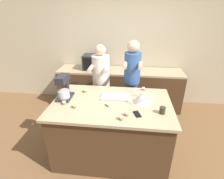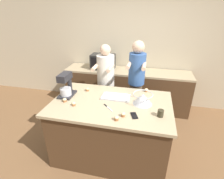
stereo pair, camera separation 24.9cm
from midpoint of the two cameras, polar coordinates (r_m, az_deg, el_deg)
The scene contains 19 objects.
ground_plane at distance 3.10m, azimuth -2.56°, elevation -19.58°, with size 16.00×16.00×0.00m, color brown.
back_wall at distance 4.17m, azimuth 1.28°, elevation 13.80°, with size 10.00×0.06×2.70m.
island_counter at distance 2.78m, azimuth -2.75°, elevation -12.69°, with size 1.72×1.10×0.94m.
back_counter at distance 4.12m, azimuth 0.69°, elevation 0.42°, with size 2.80×0.60×0.90m.
person_left at distance 3.31m, azimuth -5.68°, elevation 1.37°, with size 0.33×0.50×1.61m.
person_right at distance 3.22m, azimuth 4.23°, elevation 1.91°, with size 0.31×0.49×1.69m.
stand_mixer at distance 2.70m, azimuth -17.99°, elevation 0.32°, with size 0.20×0.30×0.36m.
mixing_bowl at distance 2.51m, azimuth 7.22°, elevation -2.47°, with size 0.28×0.28×0.16m.
baking_tray at distance 2.64m, azimuth -1.68°, elevation -2.36°, with size 0.43×0.23×0.04m.
microwave_oven at distance 3.99m, azimuth -7.32°, elevation 8.82°, with size 0.52×0.33×0.33m.
cell_phone at distance 2.26m, azimuth 5.09°, elevation -8.09°, with size 0.12×0.16×0.01m.
drinking_glass at distance 2.31m, azimuth 13.20°, elevation -6.71°, with size 0.08×0.08×0.09m.
knife at distance 2.40m, azimuth -3.92°, elevation -5.90°, with size 0.17×0.17×0.01m.
cupcake_0 at distance 2.46m, azimuth -15.09°, elevation -5.28°, with size 0.06×0.06×0.05m.
cupcake_1 at distance 2.58m, azimuth -18.14°, elevation -4.18°, with size 0.06×0.06×0.05m.
cupcake_2 at distance 2.86m, azimuth -11.34°, elevation -0.40°, with size 0.06×0.06×0.05m.
cupcake_3 at distance 2.22m, azimuth 1.56°, elevation -7.99°, with size 0.06×0.06×0.05m.
cupcake_4 at distance 2.90m, azimuth 7.82°, elevation 0.29°, with size 0.06×0.06×0.05m.
cupcake_5 at distance 2.14m, azimuth -0.47°, elevation -9.30°, with size 0.06×0.06×0.05m.
Camera 1 is at (0.26, -2.18, 2.19)m, focal length 28.00 mm.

